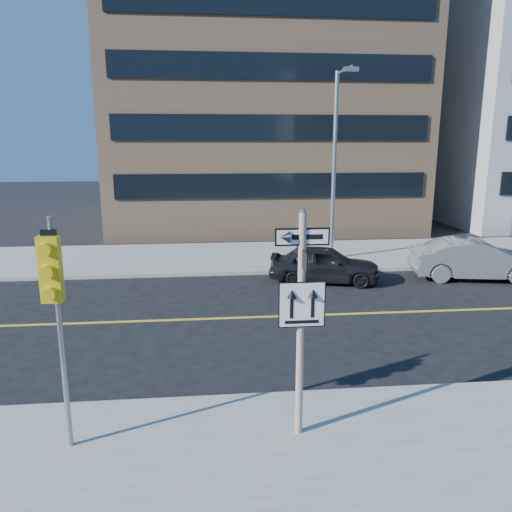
{
  "coord_description": "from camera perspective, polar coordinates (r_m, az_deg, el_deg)",
  "views": [
    {
      "loc": [
        -1.58,
        -10.48,
        5.28
      ],
      "look_at": [
        -0.11,
        4.0,
        1.94
      ],
      "focal_mm": 35.0,
      "sensor_mm": 36.0,
      "label": 1
    }
  ],
  "objects": [
    {
      "name": "ground",
      "position": [
        11.84,
        2.57,
        -13.58
      ],
      "size": [
        120.0,
        120.0,
        0.0
      ],
      "primitive_type": "plane",
      "color": "black",
      "rests_on": "ground"
    },
    {
      "name": "parked_car_b",
      "position": [
        21.26,
        23.77,
        -0.37
      ],
      "size": [
        2.57,
        5.05,
        1.59
      ],
      "primitive_type": "imported",
      "rotation": [
        0.0,
        0.0,
        1.38
      ],
      "color": "slate",
      "rests_on": "ground"
    },
    {
      "name": "streetlight_a",
      "position": [
        21.96,
        9.13,
        11.4
      ],
      "size": [
        0.55,
        2.25,
        8.0
      ],
      "color": "gray",
      "rests_on": "far_sidewalk"
    },
    {
      "name": "building_brick",
      "position": [
        35.85,
        -0.01,
        18.89
      ],
      "size": [
        18.0,
        18.0,
        18.0
      ],
      "primitive_type": "cube",
      "color": "tan",
      "rests_on": "ground"
    },
    {
      "name": "parked_car_a",
      "position": [
        19.27,
        7.8,
        -0.91
      ],
      "size": [
        2.58,
        4.45,
        1.42
      ],
      "primitive_type": "imported",
      "rotation": [
        0.0,
        0.0,
        1.34
      ],
      "color": "black",
      "rests_on": "ground"
    },
    {
      "name": "sign_pole",
      "position": [
        8.6,
        5.16,
        -6.45
      ],
      "size": [
        0.92,
        0.92,
        4.06
      ],
      "color": "white",
      "rests_on": "near_sidewalk"
    },
    {
      "name": "traffic_signal",
      "position": [
        8.49,
        -22.17,
        -3.45
      ],
      "size": [
        0.32,
        0.45,
        4.0
      ],
      "color": "gray",
      "rests_on": "near_sidewalk"
    }
  ]
}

